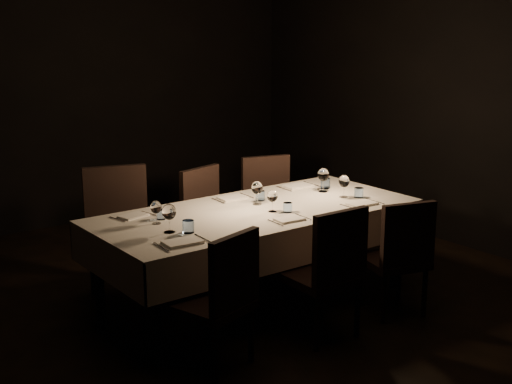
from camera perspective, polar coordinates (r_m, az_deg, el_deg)
room at (r=5.28m, az=0.00°, el=6.32°), size 5.01×6.01×3.01m
dining_table at (r=5.45m, az=0.00°, el=-2.18°), size 2.52×1.12×0.76m
chair_near_left at (r=4.50m, az=-2.77°, el=-8.16°), size 0.54×0.54×0.91m
place_setting_near_left at (r=4.79m, az=-6.30°, el=-2.60°), size 0.37×0.42×0.20m
chair_near_center at (r=4.92m, az=5.83°, el=-6.03°), size 0.46×0.46×0.95m
place_setting_near_center at (r=5.28m, az=2.01°, el=-1.10°), size 0.31×0.39×0.17m
chair_near_right at (r=5.39m, az=11.41°, el=-4.74°), size 0.53×0.53×0.90m
place_setting_near_right at (r=5.76m, az=7.75°, el=0.10°), size 0.33×0.41×0.19m
chair_far_left at (r=5.73m, az=-10.89°, el=-2.86°), size 0.63×0.63×1.04m
place_setting_far_left at (r=5.18m, az=-8.46°, el=-1.57°), size 0.32×0.39×0.17m
chair_far_center at (r=6.14m, az=-3.74°, el=-2.01°), size 0.55×0.55×0.94m
place_setting_far_center at (r=5.64m, az=-0.46°, el=-0.08°), size 0.33×0.41×0.18m
chair_far_right at (r=6.49m, az=1.14°, el=-1.02°), size 0.57×0.57×0.96m
place_setting_far_right at (r=6.06m, az=4.82°, el=0.93°), size 0.36×0.42×0.20m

